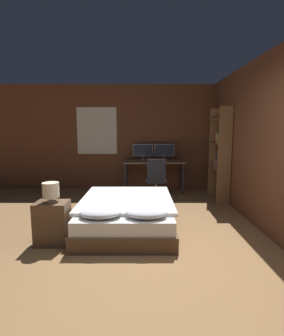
% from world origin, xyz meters
% --- Properties ---
extents(ground_plane, '(20.00, 20.00, 0.00)m').
position_xyz_m(ground_plane, '(0.00, 0.00, 0.00)').
color(ground_plane, brown).
extents(wall_back, '(12.00, 0.08, 2.70)m').
position_xyz_m(wall_back, '(-0.01, 4.24, 1.35)').
color(wall_back, brown).
rests_on(wall_back, ground_plane).
extents(wall_side_right, '(0.06, 12.00, 2.70)m').
position_xyz_m(wall_side_right, '(1.85, 1.50, 1.35)').
color(wall_side_right, brown).
rests_on(wall_side_right, ground_plane).
extents(bed, '(1.45, 1.94, 0.54)m').
position_xyz_m(bed, '(-0.26, 1.34, 0.23)').
color(bed, brown).
rests_on(bed, ground_plane).
extents(nightstand, '(0.44, 0.34, 0.59)m').
position_xyz_m(nightstand, '(-1.25, 0.76, 0.29)').
color(nightstand, brown).
rests_on(nightstand, ground_plane).
extents(bedside_lamp, '(0.22, 0.22, 0.27)m').
position_xyz_m(bedside_lamp, '(-1.25, 0.76, 0.75)').
color(bedside_lamp, gray).
rests_on(bedside_lamp, nightstand).
extents(desk, '(1.51, 0.65, 0.77)m').
position_xyz_m(desk, '(0.28, 3.84, 0.68)').
color(desk, '#846042').
rests_on(desk, ground_plane).
extents(monitor_left, '(0.51, 0.16, 0.41)m').
position_xyz_m(monitor_left, '(-0.00, 4.07, 1.01)').
color(monitor_left, '#B7B7BC').
rests_on(monitor_left, desk).
extents(monitor_right, '(0.51, 0.16, 0.41)m').
position_xyz_m(monitor_right, '(0.56, 4.07, 1.01)').
color(monitor_right, '#B7B7BC').
rests_on(monitor_right, desk).
extents(keyboard, '(0.37, 0.13, 0.02)m').
position_xyz_m(keyboard, '(0.28, 3.62, 0.78)').
color(keyboard, '#B7B7BC').
rests_on(keyboard, desk).
extents(computer_mouse, '(0.07, 0.05, 0.04)m').
position_xyz_m(computer_mouse, '(0.56, 3.62, 0.79)').
color(computer_mouse, '#B7B7BC').
rests_on(computer_mouse, desk).
extents(office_chair, '(0.52, 0.52, 0.92)m').
position_xyz_m(office_chair, '(0.29, 3.07, 0.37)').
color(office_chair, black).
rests_on(office_chair, ground_plane).
extents(bookshelf, '(0.28, 0.73, 2.02)m').
position_xyz_m(bookshelf, '(1.67, 2.92, 1.10)').
color(bookshelf, brown).
rests_on(bookshelf, ground_plane).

